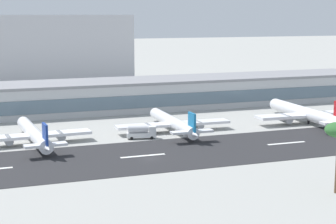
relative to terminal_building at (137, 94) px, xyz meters
The scene contains 10 objects.
ground_plane 77.96m from the terminal_building, 104.40° to the right, with size 1400.00×1400.00×0.00m, color #9E9E99.
runway_strip 74.75m from the terminal_building, 105.03° to the right, with size 800.00×33.36×0.08m, color #262628.
runway_centreline_dash_4 75.01m from the terminal_building, 105.76° to the right, with size 12.00×1.20×0.01m, color white.
runway_centreline_dash_5 75.61m from the terminal_building, 72.70° to the right, with size 12.00×1.20×0.01m, color white.
terminal_building is the anchor object (origin of this frame).
distant_hotel_block 111.72m from the terminal_building, 110.41° to the left, with size 126.08×39.30×35.99m, color #BCBCC1.
airliner_navy_tail_gate_0 66.72m from the terminal_building, 132.32° to the right, with size 32.34×42.06×8.78m.
airliner_blue_tail_gate_1 46.84m from the terminal_building, 92.59° to the right, with size 36.62×41.36×8.63m.
airliner_red_tail_gate_2 66.48m from the terminal_building, 47.42° to the right, with size 36.09×47.63×9.94m.
service_fuel_truck_1 54.11m from the terminal_building, 105.51° to the right, with size 8.86×4.34×3.95m.
Camera 1 is at (-43.41, -132.21, 36.06)m, focal length 60.45 mm.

